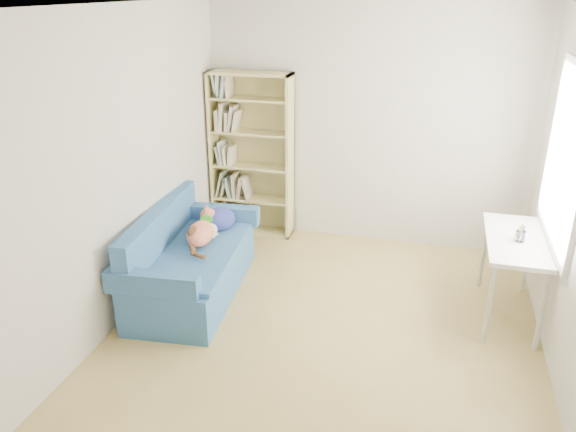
% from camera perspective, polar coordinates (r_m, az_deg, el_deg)
% --- Properties ---
extents(ground, '(4.00, 4.00, 0.00)m').
position_cam_1_polar(ground, '(4.87, 3.81, -11.60)').
color(ground, '#9E8647').
rests_on(ground, ground).
extents(room_shell, '(3.54, 4.04, 2.62)m').
position_cam_1_polar(room_shell, '(4.20, 5.81, 7.32)').
color(room_shell, silver).
rests_on(room_shell, ground).
extents(sofa, '(0.95, 1.73, 0.82)m').
position_cam_1_polar(sofa, '(5.37, -9.88, -4.53)').
color(sofa, navy).
rests_on(sofa, ground).
extents(bookshelf, '(0.93, 0.29, 1.86)m').
position_cam_1_polar(bookshelf, '(6.42, -3.68, 5.53)').
color(bookshelf, tan).
rests_on(bookshelf, ground).
extents(desk, '(0.49, 1.07, 0.75)m').
position_cam_1_polar(desk, '(5.13, 22.09, -2.98)').
color(desk, white).
rests_on(desk, ground).
extents(pen_cup, '(0.08, 0.08, 0.15)m').
position_cam_1_polar(pen_cup, '(5.02, 22.55, -1.79)').
color(pen_cup, white).
rests_on(pen_cup, desk).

